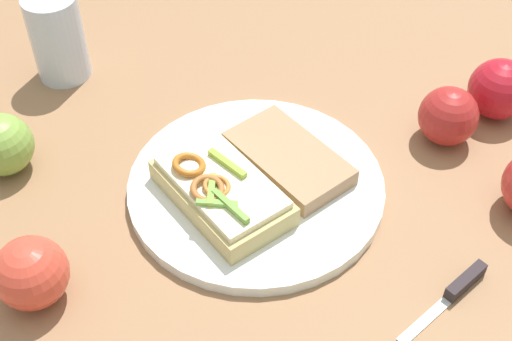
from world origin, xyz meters
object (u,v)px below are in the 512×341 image
(apple_0, at_px, (2,145))
(drinking_glass, at_px, (57,37))
(bread_slice_side, at_px, (288,158))
(apple_4, at_px, (448,116))
(plate, at_px, (256,187))
(sandwich, at_px, (221,190))
(apple_1, at_px, (31,273))
(knife, at_px, (457,290))
(apple_2, at_px, (499,89))

(apple_0, height_order, drinking_glass, drinking_glass)
(bread_slice_side, xyz_separation_m, apple_4, (-0.21, -0.01, 0.01))
(plate, bearing_deg, bread_slice_side, -156.18)
(sandwich, distance_m, apple_1, 0.22)
(plate, height_order, apple_0, apple_0)
(apple_4, bearing_deg, drinking_glass, -28.25)
(sandwich, height_order, knife, sandwich)
(apple_4, bearing_deg, sandwich, 10.19)
(plate, distance_m, apple_0, 0.31)
(plate, xyz_separation_m, apple_4, (-0.26, -0.03, 0.03))
(sandwich, xyz_separation_m, apple_0, (0.24, -0.13, 0.00))
(sandwich, xyz_separation_m, bread_slice_side, (-0.09, -0.04, -0.01))
(apple_1, xyz_separation_m, drinking_glass, (-0.05, -0.38, 0.02))
(apple_1, height_order, apple_2, apple_2)
(apple_1, relative_size, knife, 0.63)
(apple_0, distance_m, apple_2, 0.63)
(bread_slice_side, height_order, apple_4, apple_4)
(apple_2, xyz_separation_m, drinking_glass, (0.55, -0.22, 0.02))
(apple_1, distance_m, drinking_glass, 0.38)
(apple_1, bearing_deg, apple_4, -166.17)
(apple_1, xyz_separation_m, apple_4, (-0.51, -0.13, -0.00))
(apple_1, height_order, drinking_glass, drinking_glass)
(sandwich, bearing_deg, drinking_glass, 4.54)
(drinking_glass, bearing_deg, apple_0, 66.09)
(knife, bearing_deg, apple_0, -61.68)
(plate, relative_size, knife, 2.49)
(bread_slice_side, height_order, apple_2, apple_2)
(apple_0, relative_size, apple_1, 0.99)
(bread_slice_side, distance_m, apple_0, 0.35)
(apple_2, distance_m, knife, 0.31)
(plate, xyz_separation_m, drinking_glass, (0.21, -0.29, 0.05))
(sandwich, height_order, apple_4, apple_4)
(apple_2, height_order, knife, apple_2)
(apple_0, bearing_deg, apple_1, 98.79)
(plate, distance_m, apple_2, 0.35)
(sandwich, height_order, bread_slice_side, sandwich)
(plate, relative_size, apple_4, 4.04)
(drinking_glass, xyz_separation_m, knife, (-0.38, 0.48, -0.05))
(drinking_glass, distance_m, knife, 0.61)
(plate, bearing_deg, drinking_glass, -53.58)
(bread_slice_side, xyz_separation_m, drinking_glass, (0.26, -0.27, 0.04))
(apple_2, relative_size, knife, 0.66)
(bread_slice_side, xyz_separation_m, apple_0, (0.33, -0.09, 0.01))
(plate, relative_size, apple_2, 3.80)
(apple_2, bearing_deg, apple_4, 20.44)
(sandwich, height_order, drinking_glass, drinking_glass)
(apple_1, relative_size, apple_2, 0.96)
(apple_4, bearing_deg, bread_slice_side, 3.98)
(plate, bearing_deg, knife, 131.57)
(bread_slice_side, distance_m, apple_2, 0.30)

